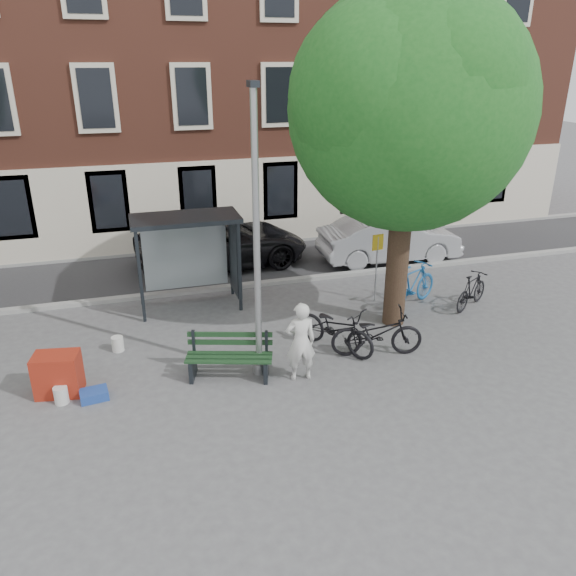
{
  "coord_description": "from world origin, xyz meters",
  "views": [
    {
      "loc": [
        -2.45,
        -10.57,
        6.49
      ],
      "look_at": [
        1.04,
        1.3,
        1.4
      ],
      "focal_mm": 35.0,
      "sensor_mm": 36.0,
      "label": 1
    }
  ],
  "objects_px": {
    "lamppost": "(257,254)",
    "red_stand": "(58,374)",
    "bike_d": "(472,291)",
    "notice_sign": "(377,253)",
    "bike_c": "(336,328)",
    "car_dark": "(222,243)",
    "painter": "(301,342)",
    "bus_shelter": "(201,239)",
    "bench": "(229,358)",
    "bike_a": "(377,333)",
    "bike_b": "(412,285)",
    "car_silver": "(389,238)"
  },
  "relations": [
    {
      "from": "car_dark",
      "to": "bike_a",
      "type": "bearing_deg",
      "value": -167.35
    },
    {
      "from": "bike_c",
      "to": "red_stand",
      "type": "distance_m",
      "value": 6.18
    },
    {
      "from": "painter",
      "to": "bench",
      "type": "height_order",
      "value": "painter"
    },
    {
      "from": "car_silver",
      "to": "notice_sign",
      "type": "xyz_separation_m",
      "value": [
        -1.91,
        -3.06,
        0.66
      ]
    },
    {
      "from": "bus_shelter",
      "to": "red_stand",
      "type": "relative_size",
      "value": 3.17
    },
    {
      "from": "lamppost",
      "to": "red_stand",
      "type": "bearing_deg",
      "value": 174.93
    },
    {
      "from": "car_dark",
      "to": "red_stand",
      "type": "distance_m",
      "value": 8.24
    },
    {
      "from": "car_silver",
      "to": "bike_d",
      "type": "bearing_deg",
      "value": -171.58
    },
    {
      "from": "car_dark",
      "to": "bike_c",
      "type": "bearing_deg",
      "value": -172.65
    },
    {
      "from": "car_dark",
      "to": "red_stand",
      "type": "xyz_separation_m",
      "value": [
        -4.66,
        -6.79,
        -0.34
      ]
    },
    {
      "from": "bus_shelter",
      "to": "bench",
      "type": "bearing_deg",
      "value": -90.67
    },
    {
      "from": "bike_d",
      "to": "painter",
      "type": "bearing_deg",
      "value": 80.34
    },
    {
      "from": "bike_c",
      "to": "bike_d",
      "type": "height_order",
      "value": "bike_c"
    },
    {
      "from": "painter",
      "to": "bench",
      "type": "relative_size",
      "value": 0.92
    },
    {
      "from": "notice_sign",
      "to": "bike_d",
      "type": "bearing_deg",
      "value": -34.61
    },
    {
      "from": "lamppost",
      "to": "painter",
      "type": "xyz_separation_m",
      "value": [
        0.8,
        -0.49,
        -1.89
      ]
    },
    {
      "from": "bike_c",
      "to": "bike_d",
      "type": "distance_m",
      "value": 4.67
    },
    {
      "from": "bench",
      "to": "car_dark",
      "type": "height_order",
      "value": "car_dark"
    },
    {
      "from": "lamppost",
      "to": "bike_c",
      "type": "bearing_deg",
      "value": 14.84
    },
    {
      "from": "lamppost",
      "to": "bus_shelter",
      "type": "distance_m",
      "value": 4.24
    },
    {
      "from": "lamppost",
      "to": "notice_sign",
      "type": "distance_m",
      "value": 5.23
    },
    {
      "from": "bus_shelter",
      "to": "lamppost",
      "type": "bearing_deg",
      "value": -81.57
    },
    {
      "from": "bus_shelter",
      "to": "bench",
      "type": "relative_size",
      "value": 1.46
    },
    {
      "from": "bus_shelter",
      "to": "notice_sign",
      "type": "relative_size",
      "value": 1.44
    },
    {
      "from": "bus_shelter",
      "to": "bike_c",
      "type": "height_order",
      "value": "bus_shelter"
    },
    {
      "from": "bus_shelter",
      "to": "car_dark",
      "type": "height_order",
      "value": "bus_shelter"
    },
    {
      "from": "red_stand",
      "to": "bench",
      "type": "bearing_deg",
      "value": -5.49
    },
    {
      "from": "bike_c",
      "to": "car_silver",
      "type": "xyz_separation_m",
      "value": [
        4.03,
        5.47,
        0.23
      ]
    },
    {
      "from": "bike_b",
      "to": "bus_shelter",
      "type": "bearing_deg",
      "value": 45.66
    },
    {
      "from": "bike_d",
      "to": "car_silver",
      "type": "xyz_separation_m",
      "value": [
        -0.47,
        4.24,
        0.28
      ]
    },
    {
      "from": "bike_d",
      "to": "notice_sign",
      "type": "distance_m",
      "value": 2.82
    },
    {
      "from": "car_dark",
      "to": "bus_shelter",
      "type": "bearing_deg",
      "value": 154.76
    },
    {
      "from": "bike_b",
      "to": "car_silver",
      "type": "distance_m",
      "value": 3.82
    },
    {
      "from": "car_dark",
      "to": "car_silver",
      "type": "xyz_separation_m",
      "value": [
        5.55,
        -1.16,
        0.0
      ]
    },
    {
      "from": "red_stand",
      "to": "lamppost",
      "type": "bearing_deg",
      "value": -5.07
    },
    {
      "from": "lamppost",
      "to": "car_dark",
      "type": "relative_size",
      "value": 1.08
    },
    {
      "from": "bus_shelter",
      "to": "bike_d",
      "type": "height_order",
      "value": "bus_shelter"
    },
    {
      "from": "bike_b",
      "to": "red_stand",
      "type": "relative_size",
      "value": 2.32
    },
    {
      "from": "bench",
      "to": "bus_shelter",
      "type": "bearing_deg",
      "value": 106.52
    },
    {
      "from": "bike_c",
      "to": "red_stand",
      "type": "xyz_separation_m",
      "value": [
        -6.18,
        -0.16,
        -0.11
      ]
    },
    {
      "from": "bike_a",
      "to": "notice_sign",
      "type": "relative_size",
      "value": 1.08
    },
    {
      "from": "car_silver",
      "to": "bike_c",
      "type": "bearing_deg",
      "value": 145.71
    },
    {
      "from": "bike_b",
      "to": "red_stand",
      "type": "distance_m",
      "value": 9.35
    },
    {
      "from": "car_dark",
      "to": "car_silver",
      "type": "bearing_deg",
      "value": -107.31
    },
    {
      "from": "lamppost",
      "to": "notice_sign",
      "type": "xyz_separation_m",
      "value": [
        4.12,
        2.94,
        -1.33
      ]
    },
    {
      "from": "lamppost",
      "to": "notice_sign",
      "type": "height_order",
      "value": "lamppost"
    },
    {
      "from": "bike_b",
      "to": "bike_d",
      "type": "distance_m",
      "value": 1.64
    },
    {
      "from": "bike_a",
      "to": "car_dark",
      "type": "relative_size",
      "value": 0.38
    },
    {
      "from": "bike_d",
      "to": "red_stand",
      "type": "xyz_separation_m",
      "value": [
        -10.68,
        -1.39,
        -0.05
      ]
    },
    {
      "from": "bench",
      "to": "notice_sign",
      "type": "xyz_separation_m",
      "value": [
        4.78,
        2.91,
        1.01
      ]
    }
  ]
}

